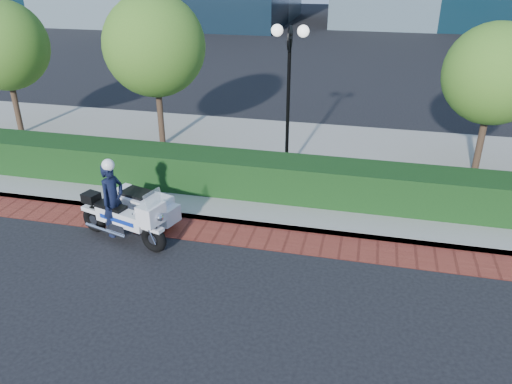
% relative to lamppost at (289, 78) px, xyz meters
% --- Properties ---
extents(ground, '(120.00, 120.00, 0.00)m').
position_rel_lamppost_xyz_m(ground, '(-1.00, -5.20, -2.96)').
color(ground, black).
rests_on(ground, ground).
extents(brick_strip, '(60.00, 1.00, 0.01)m').
position_rel_lamppost_xyz_m(brick_strip, '(-1.00, -3.70, -2.95)').
color(brick_strip, maroon).
rests_on(brick_strip, ground).
extents(sidewalk, '(60.00, 8.00, 0.15)m').
position_rel_lamppost_xyz_m(sidewalk, '(-1.00, 0.80, -2.88)').
color(sidewalk, gray).
rests_on(sidewalk, ground).
extents(hedge_main, '(18.00, 1.20, 1.00)m').
position_rel_lamppost_xyz_m(hedge_main, '(-1.00, -1.60, -2.31)').
color(hedge_main, black).
rests_on(hedge_main, sidewalk).
extents(lamppost, '(1.02, 0.70, 4.21)m').
position_rel_lamppost_xyz_m(lamppost, '(0.00, 0.00, 0.00)').
color(lamppost, black).
rests_on(lamppost, sidewalk).
extents(tree_a, '(3.00, 3.00, 4.58)m').
position_rel_lamppost_xyz_m(tree_a, '(-10.00, 1.30, 0.26)').
color(tree_a, '#332319').
rests_on(tree_a, sidewalk).
extents(tree_b, '(3.20, 3.20, 4.89)m').
position_rel_lamppost_xyz_m(tree_b, '(-4.50, 1.30, 0.48)').
color(tree_b, '#332319').
rests_on(tree_b, sidewalk).
extents(tree_c, '(2.80, 2.80, 4.30)m').
position_rel_lamppost_xyz_m(tree_c, '(5.50, 1.30, 0.09)').
color(tree_c, '#332319').
rests_on(tree_c, sidewalk).
extents(police_motorcycle, '(2.44, 2.10, 2.02)m').
position_rel_lamppost_xyz_m(police_motorcycle, '(-3.00, -4.19, -2.27)').
color(police_motorcycle, black).
rests_on(police_motorcycle, ground).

